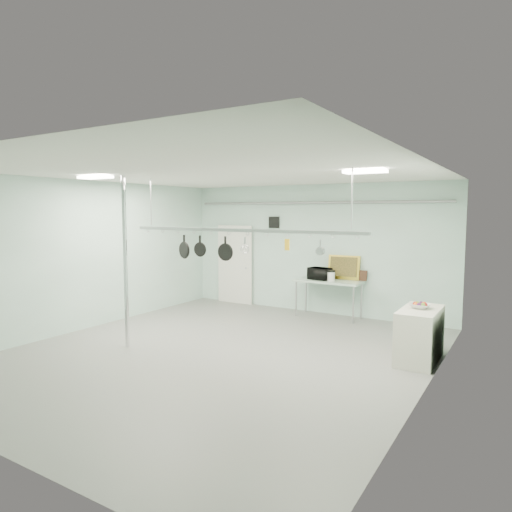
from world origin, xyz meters
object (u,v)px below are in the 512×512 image
Objects in this scene: prep_table at (329,283)px; pot_rack at (238,229)px; side_cabinet at (420,335)px; skillet_left at (184,246)px; skillet_mid at (200,245)px; chrome_pole at (125,262)px; skillet_right at (225,249)px; coffee_canister at (331,276)px; microwave at (320,274)px; fruit_bowl at (420,306)px.

prep_table is 0.33× the size of pot_rack.
side_cabinet is 2.76× the size of skillet_left.
skillet_mid is at bearing 180.00° from pot_rack.
skillet_right is at bearing 29.04° from chrome_pole.
skillet_left reaches higher than coffee_canister.
pot_rack is 0.92m from skillet_mid.
pot_rack is at bearing -159.55° from side_cabinet.
prep_table is at bearing 83.09° from pot_rack.
microwave is at bearing 70.48° from skillet_mid.
chrome_pole is 4.79m from coffee_canister.
fruit_bowl is at bearing 152.93° from microwave.
skillet_mid is at bearing 82.94° from microwave.
side_cabinet is 3.69m from skillet_right.
chrome_pole is 5.29m from fruit_bowl.
pot_rack is at bearing 17.17° from skillet_left.
side_cabinet is at bearing -40.79° from prep_table.
chrome_pole reaches higher than skillet_right.
skillet_mid reaches higher than microwave.
prep_table is 4.26× the size of skillet_mid.
skillet_left is at bearing -164.80° from fruit_bowl.
skillet_right is (-3.23, -1.10, 1.41)m from side_cabinet.
prep_table is 3.69m from skillet_mid.
coffee_canister is at bearing 139.40° from side_cabinet.
skillet_right is at bearing -103.64° from coffee_canister.
side_cabinet is (2.55, -2.20, -0.38)m from prep_table.
skillet_left and skillet_right have the same top height.
pot_rack reaches higher than skillet_right.
prep_table is 3.61m from pot_rack.
microwave is (2.09, 4.17, -0.55)m from chrome_pole.
skillet_left is (0.65, 0.90, 0.27)m from chrome_pole.
chrome_pole is 2.67× the size of side_cabinet.
fruit_bowl is at bearing 32.36° from skillet_left.
side_cabinet is at bearing 22.41° from chrome_pole.
prep_table is 0.31m from microwave.
skillet_right is at bearing 180.00° from pot_rack.
pot_rack is at bearing -2.14° from skillet_right.
skillet_right reaches higher than coffee_canister.
side_cabinet is 0.25× the size of pot_rack.
skillet_left is 0.39m from skillet_mid.
chrome_pole is 0.67× the size of pot_rack.
fruit_bowl is (-0.02, 0.04, 0.49)m from side_cabinet.
prep_table is at bearing -160.83° from microwave.
side_cabinet is 5.55× the size of coffee_canister.
fruit_bowl is at bearing 21.17° from pot_rack.
fruit_bowl is 4.08m from skillet_mid.
prep_table is 3.52m from skillet_right.
chrome_pole reaches higher than skillet_mid.
skillet_right is at bearing -101.63° from prep_table.
skillet_mid reaches higher than prep_table.
coffee_canister is 3.59m from skillet_mid.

